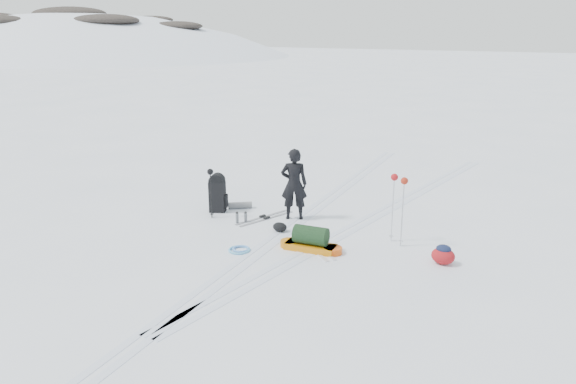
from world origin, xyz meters
name	(u,v)px	position (x,y,z in m)	size (l,w,h in m)	color
ground	(285,231)	(0.00, 0.00, 0.00)	(200.00, 200.00, 0.00)	white
ski_tracks	(326,224)	(0.61, 0.88, 0.00)	(3.38, 17.97, 0.01)	silver
skier	(294,184)	(-0.25, 0.88, 0.86)	(0.62, 0.41, 1.71)	black
pulk_sled	(311,241)	(0.99, -0.69, 0.20)	(1.37, 0.54, 0.51)	orange
expedition_rucksack	(220,194)	(-2.11, 0.49, 0.45)	(0.86, 0.92, 0.97)	black
ski_poles_black	(210,178)	(-2.01, -0.02, 0.99)	(0.15, 0.15, 1.22)	black
ski_poles_silver	(399,187)	(2.42, 0.50, 1.25)	(0.42, 0.33, 1.50)	silver
touring_skis_grey	(265,218)	(-0.87, 0.55, 0.01)	(0.74, 1.61, 0.06)	#999AA1
touring_skis_white	(313,246)	(0.96, -0.51, 0.01)	(1.47, 1.21, 0.06)	silver
rope_coil	(240,249)	(-0.26, -1.44, 0.03)	(0.55, 0.55, 0.05)	#5AAEDA
small_daypack	(443,255)	(3.56, -0.09, 0.19)	(0.48, 0.38, 0.39)	maroon
thermos_pair	(241,217)	(-1.19, 0.02, 0.13)	(0.21, 0.22, 0.27)	slate
stuff_sack	(280,227)	(-0.10, -0.05, 0.10)	(0.39, 0.33, 0.21)	black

